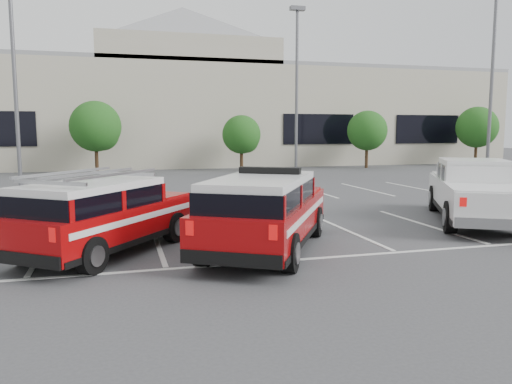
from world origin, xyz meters
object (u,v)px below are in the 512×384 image
(fire_chief_suv, at_px, (265,217))
(ladder_suv, at_px, (103,221))
(light_pole_mid, at_px, (297,92))
(light_pole_right, at_px, (491,88))
(convention_building, at_px, (161,110))
(tree_right, at_px, (368,132))
(tree_far_right, at_px, (477,129))
(light_pole_left, at_px, (15,79))
(tree_mid_right, at_px, (242,136))
(tree_mid_left, at_px, (97,128))
(white_pickup, at_px, (475,197))

(fire_chief_suv, relative_size, ladder_suv, 1.15)
(light_pole_mid, distance_m, light_pole_right, 10.82)
(convention_building, bearing_deg, tree_right, -33.37)
(light_pole_mid, bearing_deg, fire_chief_suv, -112.16)
(tree_far_right, relative_size, light_pole_mid, 0.47)
(light_pole_left, bearing_deg, tree_right, 23.51)
(light_pole_left, bearing_deg, fire_chief_suv, -60.71)
(light_pole_right, xyz_separation_m, ladder_suv, (-19.99, -11.10, -4.41))
(tree_mid_right, bearing_deg, tree_right, 0.00)
(tree_mid_left, bearing_deg, white_pickup, -61.05)
(ladder_suv, bearing_deg, light_pole_left, 144.17)
(tree_far_right, height_order, white_pickup, tree_far_right)
(tree_right, height_order, light_pole_right, light_pole_right)
(tree_mid_right, relative_size, tree_right, 0.90)
(fire_chief_suv, height_order, white_pickup, fire_chief_suv)
(tree_mid_left, relative_size, ladder_suv, 0.95)
(tree_right, bearing_deg, light_pole_right, -85.69)
(fire_chief_suv, bearing_deg, tree_mid_right, 107.72)
(light_pole_right, xyz_separation_m, fire_chief_suv, (-16.25, -11.81, -4.38))
(tree_mid_right, xyz_separation_m, ladder_suv, (-9.08, -23.14, -1.72))
(white_pickup, bearing_deg, convention_building, 131.53)
(tree_mid_right, distance_m, white_pickup, 22.11)
(tree_mid_right, distance_m, fire_chief_suv, 24.51)
(tree_mid_right, xyz_separation_m, tree_far_right, (20.00, 0.00, 0.54))
(ladder_suv, bearing_deg, tree_mid_left, 129.42)
(light_pole_left, xyz_separation_m, ladder_suv, (4.01, -13.10, -4.41))
(light_pole_right, height_order, fire_chief_suv, light_pole_right)
(tree_far_right, distance_m, ladder_suv, 37.24)
(light_pole_left, bearing_deg, white_pickup, -37.99)
(light_pole_left, bearing_deg, light_pole_right, -4.76)
(convention_building, distance_m, light_pole_right, 26.99)
(tree_far_right, bearing_deg, tree_mid_left, 180.00)
(convention_building, distance_m, light_pole_mid, 17.27)
(convention_building, height_order, ladder_suv, convention_building)
(tree_far_right, bearing_deg, light_pole_right, -127.04)
(tree_right, relative_size, white_pickup, 0.67)
(tree_mid_right, bearing_deg, light_pole_mid, -72.48)
(fire_chief_suv, bearing_deg, white_pickup, 44.72)
(fire_chief_suv, relative_size, white_pickup, 0.89)
(convention_building, xyz_separation_m, light_pole_left, (-8.18, -19.86, 0.47))
(light_pole_mid, xyz_separation_m, white_pickup, (0.23, -15.89, -4.41))
(tree_right, bearing_deg, fire_chief_suv, -122.75)
(tree_mid_left, relative_size, light_pole_right, 0.47)
(light_pole_mid, distance_m, white_pickup, 16.50)
(tree_mid_left, height_order, white_pickup, tree_mid_left)
(tree_far_right, relative_size, light_pole_right, 0.47)
(light_pole_left, bearing_deg, light_pole_mid, 14.93)
(tree_far_right, bearing_deg, ladder_suv, -141.48)
(light_pole_left, height_order, fire_chief_suv, light_pole_left)
(tree_right, relative_size, ladder_suv, 0.86)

